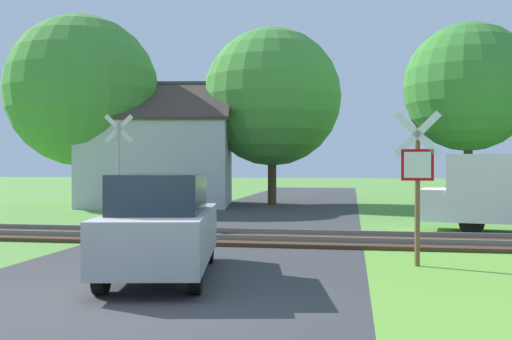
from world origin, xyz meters
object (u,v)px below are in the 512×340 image
(stop_sign_near, at_px, (417,176))
(tree_center, at_px, (272,97))
(house, at_px, (160,160))
(tree_right, at_px, (468,87))
(tree_left, at_px, (83,91))
(crossing_sign_far, at_px, (119,163))
(parked_car, at_px, (162,225))

(stop_sign_near, height_order, tree_center, tree_center)
(house, bearing_deg, tree_center, 6.03)
(stop_sign_near, xyz_separation_m, tree_right, (3.47, 13.29, 3.40))
(house, height_order, tree_left, tree_left)
(tree_center, bearing_deg, tree_right, -20.91)
(tree_left, bearing_deg, crossing_sign_far, -57.88)
(stop_sign_near, xyz_separation_m, tree_center, (-5.11, 16.57, 3.56))
(stop_sign_near, bearing_deg, tree_center, -66.46)
(tree_left, xyz_separation_m, parked_car, (9.43, -15.96, -4.56))
(tree_right, relative_size, parked_car, 1.83)
(tree_left, bearing_deg, tree_center, 15.34)
(tree_center, bearing_deg, tree_left, -164.66)
(tree_center, bearing_deg, stop_sign_near, -72.85)
(house, bearing_deg, tree_left, -173.06)
(crossing_sign_far, distance_m, tree_left, 11.22)
(stop_sign_near, distance_m, tree_center, 17.70)
(tree_right, distance_m, parked_car, 17.56)
(stop_sign_near, bearing_deg, crossing_sign_far, -25.57)
(stop_sign_near, height_order, tree_right, tree_right)
(tree_left, bearing_deg, stop_sign_near, -45.58)
(crossing_sign_far, height_order, parked_car, crossing_sign_far)
(house, height_order, parked_car, house)
(crossing_sign_far, bearing_deg, stop_sign_near, -45.86)
(stop_sign_near, distance_m, tree_right, 14.15)
(tree_right, height_order, tree_center, tree_center)
(stop_sign_near, bearing_deg, tree_left, -39.19)
(tree_right, bearing_deg, tree_left, 177.12)
(parked_car, bearing_deg, tree_right, 52.07)
(tree_left, bearing_deg, house, 15.89)
(crossing_sign_far, bearing_deg, tree_center, 61.00)
(stop_sign_near, distance_m, house, 18.38)
(crossing_sign_far, relative_size, tree_center, 0.40)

